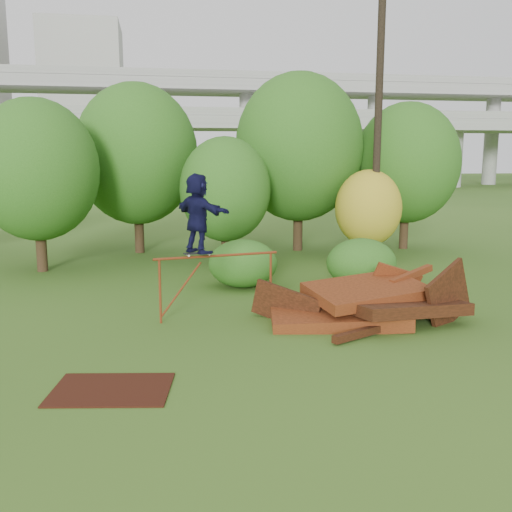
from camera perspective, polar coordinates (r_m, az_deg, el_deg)
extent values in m
plane|color=#2D5116|center=(12.50, 5.24, -8.70)|extent=(240.00, 240.00, 0.00)
cube|color=#431E0C|center=(14.08, 8.17, -5.86)|extent=(3.52, 2.49, 0.54)
cube|color=black|center=(14.27, 14.32, -4.85)|extent=(3.20, 2.40, 0.56)
cube|color=#431E0C|center=(14.39, 11.01, -3.46)|extent=(3.11, 2.36, 0.58)
cube|color=black|center=(14.53, 18.66, -3.88)|extent=(1.68, 1.02, 1.82)
cube|color=#431E0C|center=(15.52, 13.41, -3.15)|extent=(1.56, 0.43, 1.50)
cube|color=black|center=(14.09, 3.02, -5.04)|extent=(1.57, 1.24, 1.22)
cube|color=black|center=(13.11, 11.04, -7.41)|extent=(1.90, 1.09, 0.17)
cube|color=#431E0C|center=(15.33, 15.28, -1.86)|extent=(1.48, 0.90, 0.39)
cylinder|color=maroon|center=(13.90, -9.57, -3.52)|extent=(0.06, 0.06, 1.57)
cylinder|color=maroon|center=(14.66, 1.47, -2.68)|extent=(0.06, 0.06, 1.57)
cylinder|color=maroon|center=(14.06, -3.94, 0.02)|extent=(3.12, 0.62, 0.06)
cube|color=black|center=(13.92, -5.78, 0.29)|extent=(0.74, 0.32, 0.02)
cylinder|color=silver|center=(13.80, -6.73, 0.03)|extent=(0.06, 0.04, 0.05)
cylinder|color=silver|center=(13.94, -6.88, 0.13)|extent=(0.06, 0.04, 0.05)
cylinder|color=silver|center=(13.92, -4.68, 0.15)|extent=(0.06, 0.04, 0.05)
cylinder|color=silver|center=(14.07, -4.85, 0.25)|extent=(0.06, 0.04, 0.05)
imported|color=black|center=(13.80, -5.85, 4.28)|extent=(1.49, 1.78, 1.92)
cube|color=black|center=(10.40, -14.25, -12.80)|extent=(2.21, 1.73, 0.03)
cylinder|color=black|center=(21.33, -20.69, 1.15)|extent=(0.37, 0.37, 1.95)
ellipsoid|color=#215215|center=(21.12, -21.11, 8.05)|extent=(4.24, 4.24, 4.88)
cylinder|color=black|center=(24.41, -11.61, 2.92)|extent=(0.39, 0.39, 2.21)
ellipsoid|color=#215215|center=(24.24, -11.86, 9.94)|extent=(5.01, 5.01, 5.77)
cylinder|color=black|center=(21.37, -3.05, 1.24)|extent=(0.33, 0.33, 1.54)
ellipsoid|color=#215215|center=(21.17, -3.10, 6.68)|extent=(3.36, 3.36, 3.86)
cylinder|color=black|center=(24.55, 4.21, 3.30)|extent=(0.40, 0.40, 2.35)
ellipsoid|color=#215215|center=(24.39, 4.31, 10.78)|extent=(5.38, 5.38, 6.19)
cylinder|color=black|center=(22.49, 11.04, 0.93)|extent=(0.29, 0.29, 1.10)
ellipsoid|color=#A58C19|center=(22.32, 11.17, 4.74)|extent=(2.55, 2.55, 2.93)
cylinder|color=black|center=(25.80, 14.59, 2.98)|extent=(0.37, 0.37, 2.04)
ellipsoid|color=#215215|center=(25.63, 14.85, 8.98)|extent=(4.49, 4.49, 5.16)
ellipsoid|color=#215215|center=(17.56, -1.31, -0.75)|extent=(2.14, 1.97, 1.48)
ellipsoid|color=#215215|center=(17.79, 10.50, -0.69)|extent=(2.15, 1.97, 1.52)
cylinder|color=black|center=(22.04, 12.13, 13.49)|extent=(0.28, 0.28, 10.89)
cube|color=gray|center=(71.62, -7.48, 13.00)|extent=(160.00, 9.00, 1.40)
cube|color=gray|center=(78.02, -7.76, 16.42)|extent=(160.00, 9.00, 1.40)
cylinder|color=gray|center=(72.97, -21.86, 9.19)|extent=(2.20, 2.20, 8.00)
cylinder|color=gray|center=(71.50, -7.40, 9.80)|extent=(2.20, 2.20, 8.00)
cylinder|color=gray|center=(74.49, 6.77, 9.81)|extent=(2.20, 2.20, 8.00)
cube|color=#9E9E99|center=(114.61, -16.76, 14.47)|extent=(14.00, 14.00, 28.00)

